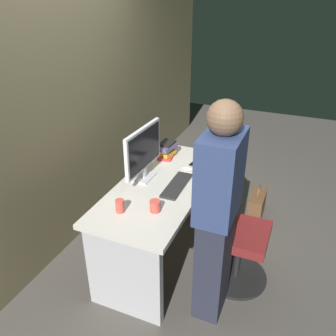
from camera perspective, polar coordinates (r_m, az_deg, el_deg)
The scene contains 13 objects.
ground_plane at distance 3.35m, azimuth -0.81°, elevation -13.65°, with size 9.00×9.00×0.00m, color #4C4742.
wall_back at distance 3.10m, azimuth -17.53°, elevation 13.17°, with size 6.40×0.10×3.00m, color #8C7F5B.
desk at distance 3.03m, azimuth -0.88°, elevation -6.17°, with size 1.53×0.67×0.75m.
office_chair at distance 2.90m, azimuth 10.54°, elevation -10.75°, with size 0.52×0.52×0.94m.
person_at_desk at distance 2.39m, azimuth 8.01°, elevation -7.68°, with size 0.40×0.24×1.64m.
monitor at distance 2.86m, azimuth -4.03°, elevation 2.80°, with size 0.54×0.15×0.46m.
keyboard at distance 2.85m, azimuth 1.45°, elevation -2.83°, with size 0.43×0.13×0.02m, color #262626.
mouse at distance 3.09m, azimuth 3.18°, elevation -0.12°, with size 0.06×0.10×0.03m, color white.
cup_near_keyboard at distance 2.54m, azimuth -2.12°, elevation -6.21°, with size 0.08×0.08×0.09m, color #D84C3F.
cup_by_monitor at distance 2.55m, azimuth -7.83°, elevation -6.14°, with size 0.06×0.06×0.10m, color #D84C3F.
book_stack at distance 3.31m, azimuth -0.28°, elevation 3.02°, with size 0.22×0.17×0.15m.
cell_phone at distance 3.18m, azimuth 4.83°, elevation 0.42°, with size 0.07×0.14×0.01m, color black.
handbag at distance 3.85m, azimuth 14.26°, elevation -5.92°, with size 0.34×0.14×0.38m.
Camera 1 is at (-2.30, -1.01, 2.21)m, focal length 37.39 mm.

